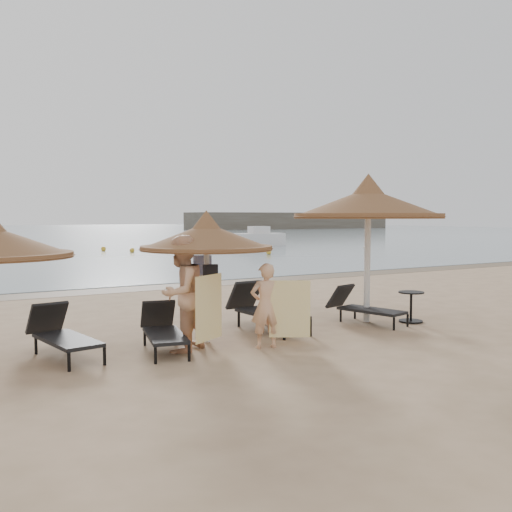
{
  "coord_description": "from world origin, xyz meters",
  "views": [
    {
      "loc": [
        -5.0,
        -8.34,
        2.34
      ],
      "look_at": [
        0.66,
        1.2,
        1.56
      ],
      "focal_mm": 40.0,
      "sensor_mm": 36.0,
      "label": 1
    }
  ],
  "objects": [
    {
      "name": "buoy_extra",
      "position": [
        6.73,
        27.0,
        0.16
      ],
      "size": [
        0.32,
        0.32,
        0.32
      ],
      "primitive_type": "sphere",
      "color": "gold",
      "rests_on": "ground"
    },
    {
      "name": "lounger_far_left",
      "position": [
        -3.01,
        1.4,
        0.38
      ],
      "size": [
        0.93,
        1.98,
        0.85
      ],
      "rotation": [
        0.0,
        0.0,
        0.16
      ],
      "color": "black",
      "rests_on": "ground"
    },
    {
      "name": "wet_sand_strip",
      "position": [
        0.0,
        9.4,
        0.0
      ],
      "size": [
        200.0,
        1.6,
        0.01
      ],
      "primitive_type": "cube",
      "color": "brown",
      "rests_on": "ground"
    },
    {
      "name": "palapa_right",
      "position": [
        3.49,
        1.16,
        2.6
      ],
      "size": [
        3.3,
        3.3,
        3.27
      ],
      "rotation": [
        0.0,
        0.0,
        -0.22
      ],
      "color": "silver",
      "rests_on": "ground"
    },
    {
      "name": "towel_right",
      "position": [
        0.59,
        -0.08,
        0.7
      ],
      "size": [
        0.64,
        0.38,
        1.02
      ],
      "rotation": [
        0.0,
        0.0,
        -0.53
      ],
      "color": "yellow",
      "rests_on": "ground"
    },
    {
      "name": "bag_dark",
      "position": [
        -0.45,
        0.96,
        1.27
      ],
      "size": [
        0.27,
        0.12,
        0.38
      ],
      "rotation": [
        0.0,
        0.0,
        -0.12
      ],
      "color": "black",
      "rests_on": "ground"
    },
    {
      "name": "bag_patterned",
      "position": [
        -0.45,
        1.3,
        1.39
      ],
      "size": [
        0.35,
        0.21,
        0.42
      ],
      "rotation": [
        0.0,
        0.0,
        -0.32
      ],
      "color": "silver",
      "rests_on": "ground"
    },
    {
      "name": "lounger_far_right",
      "position": [
        3.34,
        1.14,
        0.36
      ],
      "size": [
        1.01,
        1.88,
        0.8
      ],
      "rotation": [
        0.0,
        0.0,
        0.25
      ],
      "color": "black",
      "rests_on": "ground"
    },
    {
      "name": "person_right",
      "position": [
        0.24,
        0.17,
        0.88
      ],
      "size": [
        0.91,
        0.7,
        1.75
      ],
      "primitive_type": "imported",
      "rotation": [
        0.0,
        0.0,
        2.9
      ],
      "color": "#E1A77C",
      "rests_on": "ground"
    },
    {
      "name": "lounger_near_left",
      "position": [
        -1.37,
        0.99,
        0.36
      ],
      "size": [
        0.97,
        1.88,
        0.8
      ],
      "rotation": [
        0.0,
        0.0,
        -0.22
      ],
      "color": "black",
      "rests_on": "ground"
    },
    {
      "name": "person_left",
      "position": [
        -1.14,
        0.69,
        1.17
      ],
      "size": [
        1.28,
        1.16,
        2.34
      ],
      "primitive_type": "imported",
      "rotation": [
        0.0,
        0.0,
        3.7
      ],
      "color": "#E1A77C",
      "rests_on": "ground"
    },
    {
      "name": "lounger_near_right",
      "position": [
        1.11,
        1.67,
        0.43
      ],
      "size": [
        0.84,
        2.16,
        0.95
      ],
      "rotation": [
        0.0,
        0.0,
        0.06
      ],
      "color": "black",
      "rests_on": "ground"
    },
    {
      "name": "buoy_mid",
      "position": [
        5.5,
        29.2,
        0.17
      ],
      "size": [
        0.33,
        0.33,
        0.33
      ],
      "primitive_type": "sphere",
      "color": "gold",
      "rests_on": "ground"
    },
    {
      "name": "palapa_center",
      "position": [
        -0.45,
        1.12,
        1.95
      ],
      "size": [
        2.47,
        2.47,
        2.45
      ],
      "rotation": [
        0.0,
        0.0,
        0.36
      ],
      "color": "silver",
      "rests_on": "ground"
    },
    {
      "name": "towel_left",
      "position": [
        -0.79,
        0.34,
        0.78
      ],
      "size": [
        0.71,
        0.43,
        1.13
      ],
      "rotation": [
        0.0,
        0.0,
        0.53
      ],
      "color": "yellow",
      "rests_on": "ground"
    },
    {
      "name": "ground",
      "position": [
        0.0,
        0.0,
        0.0
      ],
      "size": [
        160.0,
        160.0,
        0.0
      ],
      "primitive_type": "plane",
      "color": "tan",
      "rests_on": "ground"
    },
    {
      "name": "buoy_right",
      "position": [
        13.25,
        20.92,
        0.15
      ],
      "size": [
        0.31,
        0.31,
        0.31
      ],
      "primitive_type": "sphere",
      "color": "gold",
      "rests_on": "ground"
    },
    {
      "name": "side_table",
      "position": [
        4.3,
        0.63,
        0.32
      ],
      "size": [
        0.56,
        0.56,
        0.68
      ],
      "rotation": [
        0.0,
        0.0,
        0.01
      ],
      "color": "black",
      "rests_on": "ground"
    }
  ]
}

